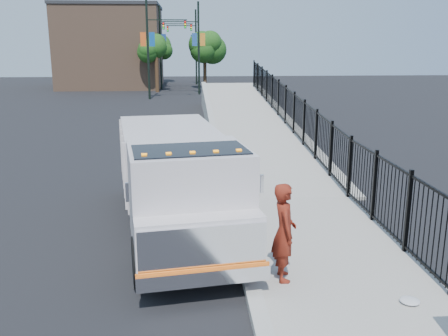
{
  "coord_description": "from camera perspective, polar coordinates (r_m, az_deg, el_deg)",
  "views": [
    {
      "loc": [
        -1.13,
        -9.89,
        4.59
      ],
      "look_at": [
        -0.29,
        2.0,
        1.57
      ],
      "focal_mm": 40.0,
      "sensor_mm": 36.0,
      "label": 1
    }
  ],
  "objects": [
    {
      "name": "ground",
      "position": [
        10.96,
        2.3,
        -10.56
      ],
      "size": [
        120.0,
        120.0,
        0.0
      ],
      "primitive_type": "plane",
      "color": "black",
      "rests_on": "ground"
    },
    {
      "name": "sidewalk",
      "position": [
        9.6,
        15.57,
        -14.52
      ],
      "size": [
        3.55,
        12.0,
        0.12
      ],
      "primitive_type": "cube",
      "color": "#9E998E",
      "rests_on": "ground"
    },
    {
      "name": "curb",
      "position": [
        9.16,
        3.72,
        -15.32
      ],
      "size": [
        0.3,
        12.0,
        0.16
      ],
      "primitive_type": "cube",
      "color": "#ADAAA3",
      "rests_on": "ground"
    },
    {
      "name": "ramp",
      "position": [
        26.49,
        3.08,
        4.21
      ],
      "size": [
        3.95,
        24.06,
        3.19
      ],
      "primitive_type": "cube",
      "rotation": [
        0.06,
        0.0,
        0.0
      ],
      "color": "#9E998E",
      "rests_on": "ground"
    },
    {
      "name": "iron_fence",
      "position": [
        22.69,
        7.95,
        4.71
      ],
      "size": [
        0.1,
        28.0,
        1.8
      ],
      "primitive_type": "cube",
      "color": "black",
      "rests_on": "ground"
    },
    {
      "name": "truck",
      "position": [
        12.06,
        -5.44,
        -0.89
      ],
      "size": [
        3.51,
        7.86,
        2.6
      ],
      "rotation": [
        0.0,
        0.0,
        0.15
      ],
      "color": "black",
      "rests_on": "ground"
    },
    {
      "name": "worker",
      "position": [
        9.63,
        6.89,
        -7.27
      ],
      "size": [
        0.46,
        0.7,
        1.92
      ],
      "primitive_type": "imported",
      "rotation": [
        0.0,
        0.0,
        1.56
      ],
      "color": "maroon",
      "rests_on": "sidewalk"
    },
    {
      "name": "debris",
      "position": [
        9.66,
        20.47,
        -14.01
      ],
      "size": [
        0.35,
        0.35,
        0.09
      ],
      "primitive_type": "ellipsoid",
      "color": "silver",
      "rests_on": "sidewalk"
    },
    {
      "name": "light_pole_0",
      "position": [
        41.75,
        -8.28,
        13.76
      ],
      "size": [
        3.77,
        0.22,
        8.0
      ],
      "color": "black",
      "rests_on": "ground"
    },
    {
      "name": "light_pole_1",
      "position": [
        45.31,
        -3.31,
        13.9
      ],
      "size": [
        3.77,
        0.22,
        8.0
      ],
      "color": "black",
      "rests_on": "ground"
    },
    {
      "name": "light_pole_2",
      "position": [
        50.68,
        -6.93,
        13.85
      ],
      "size": [
        3.77,
        0.22,
        8.0
      ],
      "color": "black",
      "rests_on": "ground"
    },
    {
      "name": "light_pole_3",
      "position": [
        56.19,
        -3.53,
        13.95
      ],
      "size": [
        3.77,
        0.22,
        8.0
      ],
      "color": "black",
      "rests_on": "ground"
    },
    {
      "name": "tree_0",
      "position": [
        47.75,
        -7.76,
        13.27
      ],
      "size": [
        2.22,
        2.22,
        5.11
      ],
      "color": "#382314",
      "rests_on": "ground"
    },
    {
      "name": "tree_1",
      "position": [
        51.03,
        -2.22,
        13.47
      ],
      "size": [
        2.62,
        2.62,
        5.31
      ],
      "color": "#382314",
      "rests_on": "ground"
    },
    {
      "name": "tree_2",
      "position": [
        59.81,
        -7.27,
        13.47
      ],
      "size": [
        2.46,
        2.46,
        5.23
      ],
      "color": "#382314",
      "rests_on": "ground"
    },
    {
      "name": "building",
      "position": [
        54.46,
        -12.7,
        13.25
      ],
      "size": [
        10.0,
        10.0,
        8.0
      ],
      "primitive_type": "cube",
      "color": "#8C664C",
      "rests_on": "ground"
    }
  ]
}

